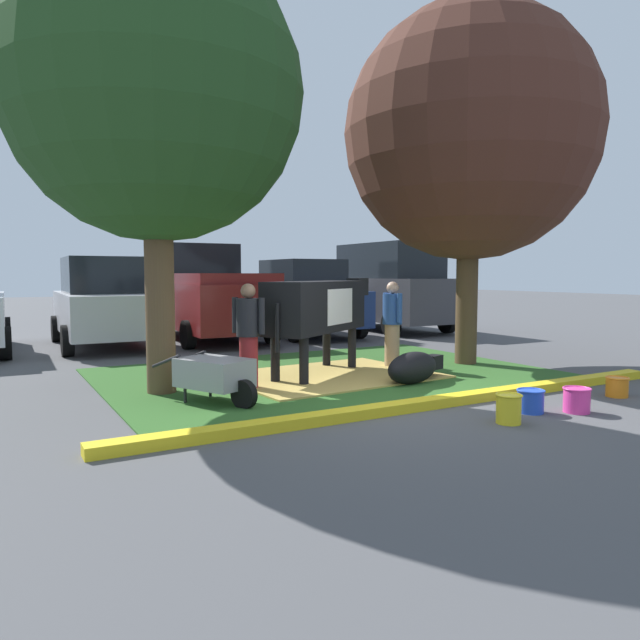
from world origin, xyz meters
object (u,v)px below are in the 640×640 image
object	(u,v)px
bucket_pink	(577,399)
suv_dark_grey	(389,287)
sedan_blue	(104,303)
wheelbarrow	(216,374)
shade_tree_right	(470,135)
sedan_red	(302,299)
pickup_truck_maroon	(206,295)
person_visitor_near	(248,334)
bucket_orange	(617,386)
bucket_blue	(531,401)
calf_lying	(414,368)
cow_holstein	(319,307)
person_handler	(392,322)
bucket_yellow	(509,408)
shade_tree_left	(155,94)

from	to	relation	value
bucket_pink	suv_dark_grey	xyz separation A→B (m)	(4.15, 9.36, 1.11)
bucket_pink	sedan_blue	bearing A→B (deg)	111.52
wheelbarrow	bucket_pink	bearing A→B (deg)	-35.59
shade_tree_right	bucket_pink	distance (m)	5.45
wheelbarrow	sedan_red	size ratio (longest dim) A/B	0.35
shade_tree_right	pickup_truck_maroon	bearing A→B (deg)	112.83
person_visitor_near	sedan_blue	xyz separation A→B (m)	(-0.87, 6.34, 0.18)
person_visitor_near	bucket_orange	size ratio (longest dim) A/B	4.96
bucket_blue	suv_dark_grey	size ratio (longest dim) A/B	0.07
calf_lying	sedan_blue	world-z (taller)	sedan_blue
cow_holstein	calf_lying	size ratio (longest dim) A/B	2.11
shade_tree_right	sedan_red	xyz separation A→B (m)	(-0.20, 5.97, -3.13)
person_visitor_near	bucket_orange	world-z (taller)	person_visitor_near
calf_lying	suv_dark_grey	xyz separation A→B (m)	(4.65, 6.93, 1.03)
person_handler	sedan_blue	xyz separation A→B (m)	(-3.83, 5.75, 0.18)
bucket_pink	bucket_orange	size ratio (longest dim) A/B	1.08
shade_tree_right	suv_dark_grey	size ratio (longest dim) A/B	1.37
suv_dark_grey	pickup_truck_maroon	bearing A→B (deg)	174.57
bucket_yellow	suv_dark_grey	distance (m)	10.75
person_handler	sedan_blue	bearing A→B (deg)	123.64
calf_lying	bucket_orange	world-z (taller)	calf_lying
bucket_blue	calf_lying	bearing A→B (deg)	90.49
bucket_orange	bucket_blue	bearing A→B (deg)	-178.58
shade_tree_right	bucket_blue	world-z (taller)	shade_tree_right
person_visitor_near	bucket_orange	xyz separation A→B (m)	(4.13, -2.86, -0.67)
bucket_blue	sedan_red	world-z (taller)	sedan_red
shade_tree_right	suv_dark_grey	xyz separation A→B (m)	(2.64, 5.93, -2.84)
bucket_yellow	bucket_orange	bearing A→B (deg)	6.46
bucket_pink	pickup_truck_maroon	distance (m)	9.98
person_handler	bucket_yellow	distance (m)	3.95
calf_lying	bucket_orange	xyz separation A→B (m)	(1.76, -2.12, -0.10)
cow_holstein	person_visitor_near	xyz separation A→B (m)	(-1.48, -0.58, -0.31)
bucket_yellow	sedan_blue	bearing A→B (deg)	105.60
sedan_blue	person_handler	bearing A→B (deg)	-56.36
sedan_red	cow_holstein	bearing A→B (deg)	-115.55
calf_lying	sedan_red	xyz separation A→B (m)	(1.81, 6.97, 0.75)
shade_tree_right	cow_holstein	bearing A→B (deg)	173.97
shade_tree_right	sedan_blue	size ratio (longest dim) A/B	1.43
cow_holstein	person_handler	distance (m)	1.51
shade_tree_left	suv_dark_grey	world-z (taller)	shade_tree_left
sedan_red	pickup_truck_maroon	bearing A→B (deg)	169.44
shade_tree_left	sedan_blue	distance (m)	6.68
person_visitor_near	bucket_pink	world-z (taller)	person_visitor_near
person_handler	wheelbarrow	world-z (taller)	person_handler
cow_holstein	pickup_truck_maroon	size ratio (longest dim) A/B	0.52
calf_lying	pickup_truck_maroon	distance (m)	7.52
shade_tree_right	bucket_yellow	bearing A→B (deg)	-127.64
shade_tree_right	person_handler	xyz separation A→B (m)	(-1.43, 0.32, -3.31)
bucket_blue	suv_dark_grey	world-z (taller)	suv_dark_grey
calf_lying	person_visitor_near	bearing A→B (deg)	162.80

